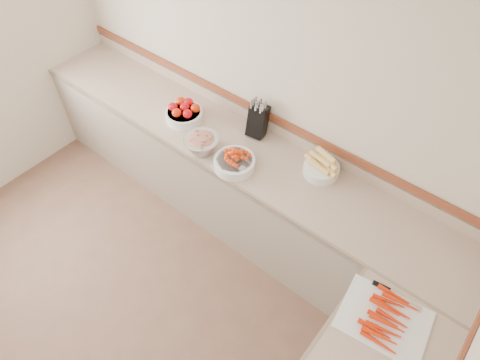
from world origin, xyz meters
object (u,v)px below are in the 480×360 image
Objects in this scene: rhubarb_bowl at (202,143)px; cutting_board at (385,318)px; knife_block at (258,120)px; corn_bowl at (322,167)px; cherry_tomato_bowl at (234,161)px; tomato_bowl at (184,113)px.

rhubarb_bowl is 0.52× the size of cutting_board.
knife_block is at bearing 152.52° from cutting_board.
knife_block is at bearing 175.45° from corn_bowl.
cherry_tomato_bowl is 1.13× the size of rhubarb_bowl.
cutting_board is (1.42, -0.38, -0.04)m from cherry_tomato_bowl.
corn_bowl is 1.15m from cutting_board.
knife_block is at bearing 63.90° from rhubarb_bowl.
tomato_bowl is 1.00× the size of cherry_tomato_bowl.
knife_block is at bearing 103.12° from cherry_tomato_bowl.
cherry_tomato_bowl is at bearing -146.76° from corn_bowl.
cutting_board is at bearing -39.89° from corn_bowl.
cherry_tomato_bowl is 0.64m from corn_bowl.
knife_block is 0.64m from corn_bowl.
cherry_tomato_bowl is 1.47m from cutting_board.
tomato_bowl is 0.69m from cherry_tomato_bowl.
cutting_board is at bearing -27.48° from knife_block.
cherry_tomato_bowl reaches higher than rhubarb_bowl.
tomato_bowl is 1.06× the size of corn_bowl.
knife_block is 0.63m from tomato_bowl.
corn_bowl is 0.55× the size of cutting_board.
knife_block is 1.16× the size of corn_bowl.
tomato_bowl is at bearing 166.59° from cherry_tomato_bowl.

